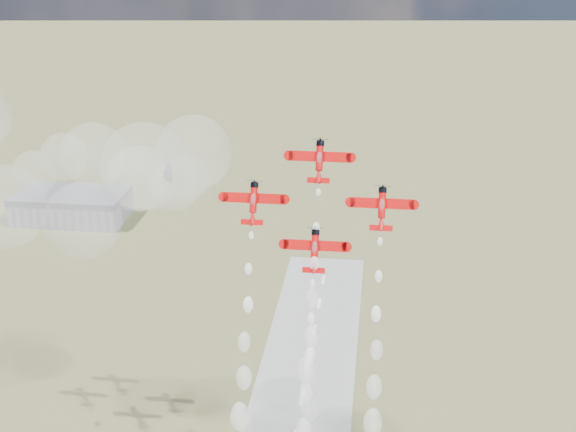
# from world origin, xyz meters

# --- Properties ---
(hangar) EXTENTS (50.00, 28.00, 13.00)m
(hangar) POSITION_xyz_m (-120.00, 180.00, 6.50)
(hangar) COLOR gray
(hangar) RESTS_ON ground
(plane_lead) EXTENTS (12.88, 6.70, 8.45)m
(plane_lead) POSITION_xyz_m (7.43, 7.42, 86.66)
(plane_lead) COLOR red
(plane_lead) RESTS_ON ground
(plane_left) EXTENTS (12.88, 6.70, 8.45)m
(plane_left) POSITION_xyz_m (-5.74, 3.05, 78.54)
(plane_left) COLOR red
(plane_left) RESTS_ON ground
(plane_right) EXTENTS (12.88, 6.70, 8.45)m
(plane_right) POSITION_xyz_m (20.60, 3.05, 78.54)
(plane_right) COLOR red
(plane_right) RESTS_ON ground
(plane_slot) EXTENTS (12.88, 6.70, 8.45)m
(plane_slot) POSITION_xyz_m (7.43, -1.31, 70.42)
(plane_slot) COLOR red
(plane_slot) RESTS_ON ground
(smoke_trail_lead) EXTENTS (5.62, 31.00, 54.22)m
(smoke_trail_lead) POSITION_xyz_m (7.40, -17.77, 40.26)
(smoke_trail_lead) COLOR white
(smoke_trail_lead) RESTS_ON plane_lead
(drifted_smoke_cloud) EXTENTS (72.33, 39.83, 46.57)m
(drifted_smoke_cloud) POSITION_xyz_m (-49.03, 24.81, 73.60)
(drifted_smoke_cloud) COLOR white
(drifted_smoke_cloud) RESTS_ON ground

